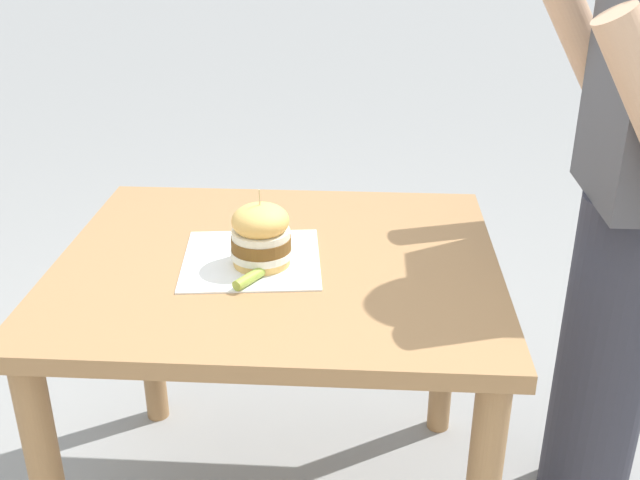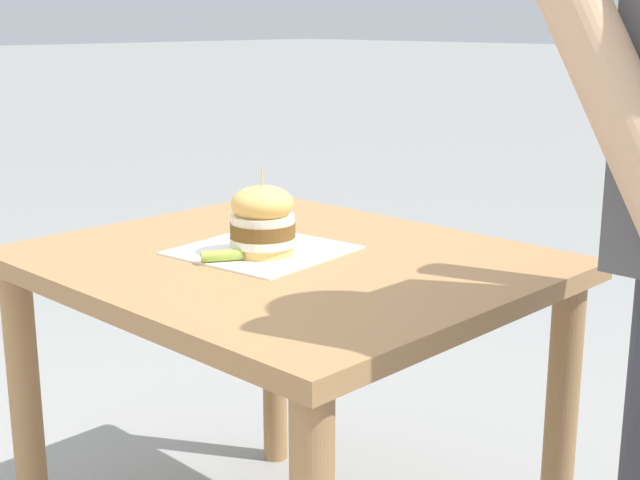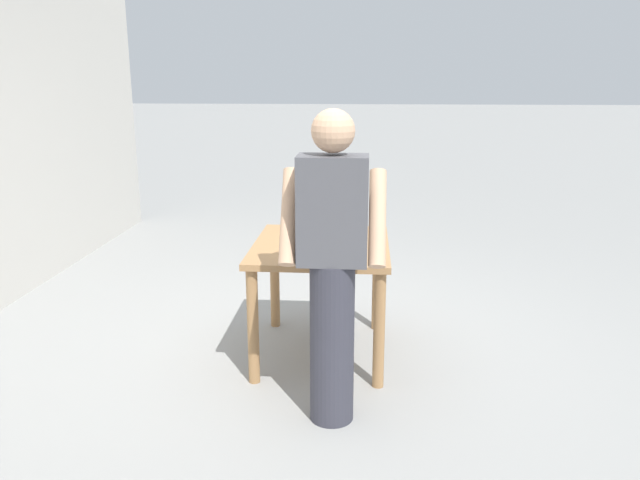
% 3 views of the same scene
% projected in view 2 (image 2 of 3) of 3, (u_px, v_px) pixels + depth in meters
% --- Properties ---
extents(patio_table, '(0.88, 1.03, 0.78)m').
position_uv_depth(patio_table, '(287.00, 314.00, 1.91)').
color(patio_table, '#9E7247').
rests_on(patio_table, ground).
extents(serving_paper, '(0.35, 0.35, 0.00)m').
position_uv_depth(serving_paper, '(262.00, 250.00, 1.91)').
color(serving_paper, white).
rests_on(serving_paper, patio_table).
extents(sandwich, '(0.14, 0.14, 0.18)m').
position_uv_depth(sandwich, '(263.00, 220.00, 1.85)').
color(sandwich, '#E5B25B').
rests_on(sandwich, serving_paper).
extents(pickle_spear, '(0.09, 0.06, 0.02)m').
position_uv_depth(pickle_spear, '(222.00, 256.00, 1.81)').
color(pickle_spear, '#8EA83D').
rests_on(pickle_spear, serving_paper).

